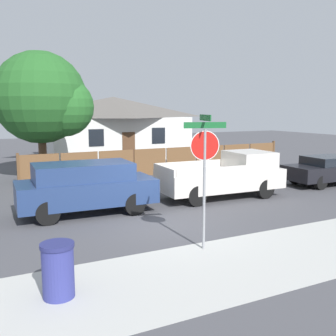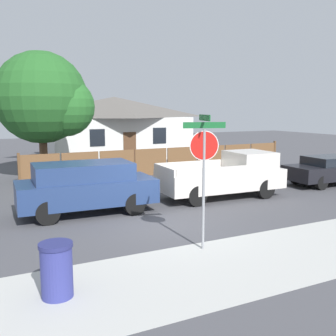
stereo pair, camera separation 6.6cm
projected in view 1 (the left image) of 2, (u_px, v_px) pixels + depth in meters
ground_plane at (163, 224)px, 12.18m from camera, size 80.00×80.00×0.00m
sidewalk_strip at (233, 264)px, 9.00m from camera, size 36.00×3.20×0.01m
wooden_fence at (166, 161)px, 21.53m from camera, size 15.39×0.12×1.53m
house at (114, 126)px, 28.75m from camera, size 10.64×6.39×4.41m
oak_tree at (45, 100)px, 19.43m from camera, size 4.77×4.55×6.37m
red_suv at (86, 186)px, 13.25m from camera, size 4.65×2.10×1.75m
orange_pickup at (225, 176)px, 15.81m from camera, size 5.09×2.22×1.81m
parked_sedan at (330, 169)px, 18.54m from camera, size 4.65×2.02×1.34m
stop_sign at (205, 158)px, 9.69m from camera, size 1.03×0.93×3.40m
trash_bin at (58, 270)px, 7.37m from camera, size 0.64×0.64×1.06m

